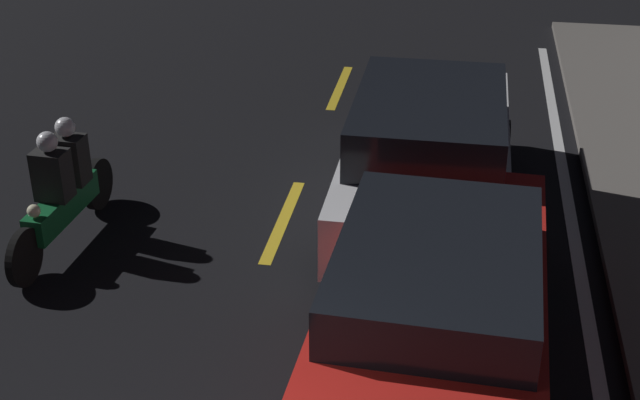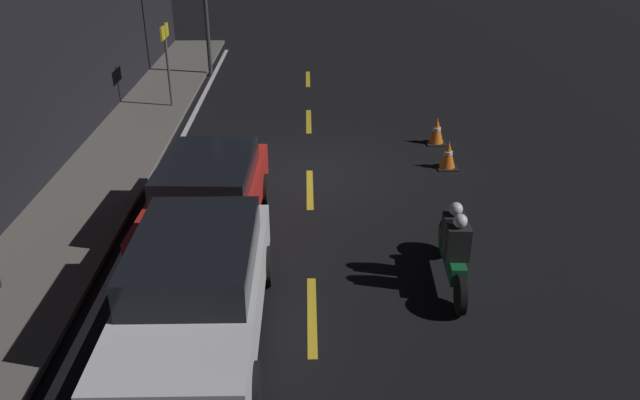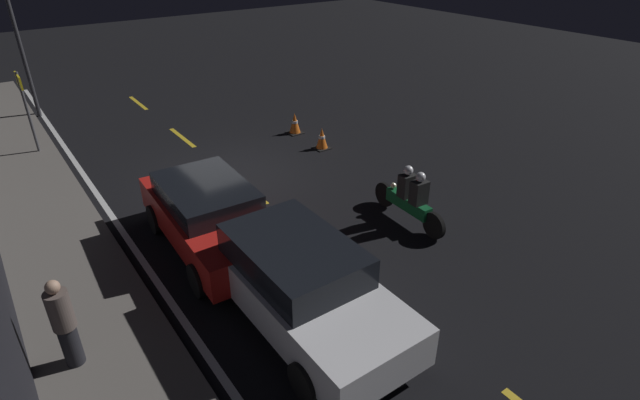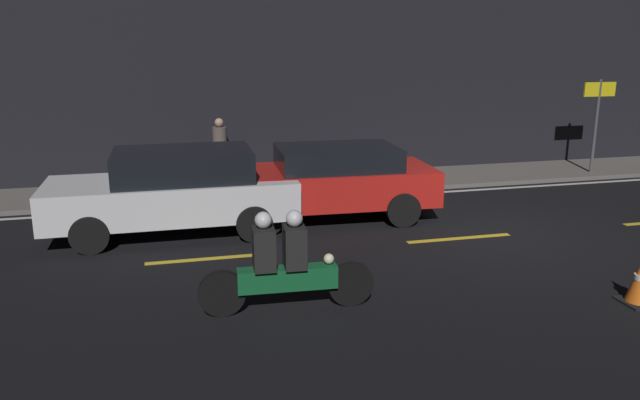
# 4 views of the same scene
# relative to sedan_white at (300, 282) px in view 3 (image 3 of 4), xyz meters

# --- Properties ---
(ground_plane) EXTENTS (56.00, 56.00, 0.00)m
(ground_plane) POSITION_rel_sedan_white_xyz_m (5.94, -1.62, -0.82)
(ground_plane) COLOR black
(raised_curb) EXTENTS (28.00, 2.11, 0.10)m
(raised_curb) POSITION_rel_sedan_white_xyz_m (5.94, 3.01, -0.77)
(raised_curb) COLOR #605B56
(raised_curb) RESTS_ON ground
(lane_dash_b) EXTENTS (2.00, 0.14, 0.01)m
(lane_dash_b) POSITION_rel_sedan_white_xyz_m (0.44, -1.62, -0.82)
(lane_dash_b) COLOR gold
(lane_dash_b) RESTS_ON ground
(lane_dash_c) EXTENTS (2.00, 0.14, 0.01)m
(lane_dash_c) POSITION_rel_sedan_white_xyz_m (4.94, -1.62, -0.82)
(lane_dash_c) COLOR gold
(lane_dash_c) RESTS_ON ground
(lane_dash_d) EXTENTS (2.00, 0.14, 0.01)m
(lane_dash_d) POSITION_rel_sedan_white_xyz_m (9.44, -1.62, -0.82)
(lane_dash_d) COLOR gold
(lane_dash_d) RESTS_ON ground
(lane_dash_e) EXTENTS (2.00, 0.14, 0.01)m
(lane_dash_e) POSITION_rel_sedan_white_xyz_m (13.94, -1.62, -0.82)
(lane_dash_e) COLOR gold
(lane_dash_e) RESTS_ON ground
(lane_solid_kerb) EXTENTS (25.20, 0.14, 0.01)m
(lane_solid_kerb) POSITION_rel_sedan_white_xyz_m (5.94, 1.70, -0.82)
(lane_solid_kerb) COLOR silver
(lane_solid_kerb) RESTS_ON ground
(sedan_white) EXTENTS (4.47, 1.95, 1.55)m
(sedan_white) POSITION_rel_sedan_white_xyz_m (0.00, 0.00, 0.00)
(sedan_white) COLOR silver
(sedan_white) RESTS_ON ground
(taxi_red) EXTENTS (4.31, 2.06, 1.45)m
(taxi_red) POSITION_rel_sedan_white_xyz_m (2.99, 0.25, -0.03)
(taxi_red) COLOR red
(taxi_red) RESTS_ON ground
(motorcycle) EXTENTS (2.34, 0.39, 1.38)m
(motorcycle) POSITION_rel_sedan_white_xyz_m (1.27, -3.89, -0.18)
(motorcycle) COLOR black
(motorcycle) RESTS_ON ground
(traffic_cone_near) EXTENTS (0.47, 0.47, 0.66)m
(traffic_cone_near) POSITION_rel_sedan_white_xyz_m (6.04, -4.81, -0.50)
(traffic_cone_near) COLOR black
(traffic_cone_near) RESTS_ON ground
(traffic_cone_mid) EXTENTS (0.48, 0.48, 0.69)m
(traffic_cone_mid) POSITION_rel_sedan_white_xyz_m (7.63, -4.85, -0.48)
(traffic_cone_mid) COLOR black
(traffic_cone_mid) RESTS_ON ground
(pedestrian) EXTENTS (0.34, 0.34, 1.58)m
(pedestrian) POSITION_rel_sedan_white_xyz_m (1.13, 3.46, 0.08)
(pedestrian) COLOR black
(pedestrian) RESTS_ON raised_curb
(shop_sign) EXTENTS (0.90, 0.08, 2.40)m
(shop_sign) POSITION_rel_sedan_white_xyz_m (10.69, 2.43, 0.97)
(shop_sign) COLOR #4C4C51
(shop_sign) RESTS_ON raised_curb
(street_lamp) EXTENTS (0.28, 0.28, 5.76)m
(street_lamp) POSITION_rel_sedan_white_xyz_m (14.49, 1.80, 2.42)
(street_lamp) COLOR #333338
(street_lamp) RESTS_ON ground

